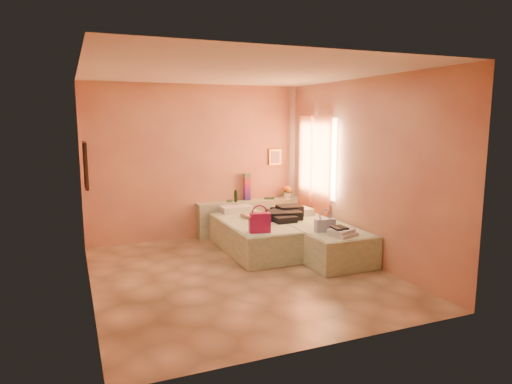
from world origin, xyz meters
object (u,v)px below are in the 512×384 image
headboard_ledge (250,217)px  flower_vase (287,191)px  magenta_handbag (260,222)px  water_bottle (236,196)px  bed_left (252,236)px  green_book (269,198)px  blue_handbag (325,225)px  bed_right (319,240)px  towel_stack (343,233)px

headboard_ledge → flower_vase: flower_vase is taller
headboard_ledge → flower_vase: 0.91m
magenta_handbag → water_bottle: bearing=95.4°
bed_left → flower_vase: 1.62m
water_bottle → green_book: 0.73m
headboard_ledge → blue_handbag: blue_handbag is taller
bed_right → towel_stack: towel_stack is taller
flower_vase → towel_stack: (-0.28, -2.40, -0.25)m
blue_handbag → water_bottle: bearing=116.6°
flower_vase → blue_handbag: flower_vase is taller
bed_right → magenta_handbag: 1.14m
water_bottle → magenta_handbag: 1.73m
magenta_handbag → flower_vase: bearing=65.9°
blue_handbag → towel_stack: blue_handbag is taller
bed_left → water_bottle: water_bottle is taller
water_bottle → towel_stack: 2.53m
headboard_ledge → water_bottle: (-0.31, -0.06, 0.43)m
bed_left → towel_stack: bearing=-58.2°
bed_right → flower_vase: 1.76m
bed_right → blue_handbag: bearing=-108.8°
headboard_ledge → blue_handbag: size_ratio=6.81×
green_book → magenta_handbag: magenta_handbag is taller
magenta_handbag → blue_handbag: magenta_handbag is taller
headboard_ledge → green_book: 0.53m
headboard_ledge → bed_right: (0.52, -1.70, -0.08)m
headboard_ledge → towel_stack: 2.50m
bed_right → green_book: bearing=93.6°
green_book → towel_stack: 2.46m
water_bottle → bed_left: bearing=-94.0°
bed_left → green_book: 1.39m
bed_right → flower_vase: flower_vase is taller
bed_left → flower_vase: flower_vase is taller
green_book → towel_stack: (0.09, -2.46, -0.12)m
headboard_ledge → magenta_handbag: 1.88m
bed_right → towel_stack: bearing=-92.3°
water_bottle → towel_stack: (0.80, -2.39, -0.21)m
headboard_ledge → magenta_handbag: bearing=-107.0°
water_bottle → magenta_handbag: bearing=-97.9°
green_book → bed_right: bearing=-65.9°
water_bottle → headboard_ledge: bearing=10.4°
headboard_ledge → water_bottle: water_bottle is taller
water_bottle → towel_stack: bearing=-71.4°
magenta_handbag → blue_handbag: 0.99m
bed_left → blue_handbag: blue_handbag is taller
water_bottle → green_book: bearing=5.6°
headboard_ledge → bed_right: headboard_ledge is taller
bed_right → green_book: green_book is taller
magenta_handbag → blue_handbag: size_ratio=1.05×
magenta_handbag → towel_stack: (1.04, -0.68, -0.10)m
flower_vase → magenta_handbag: 2.18m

